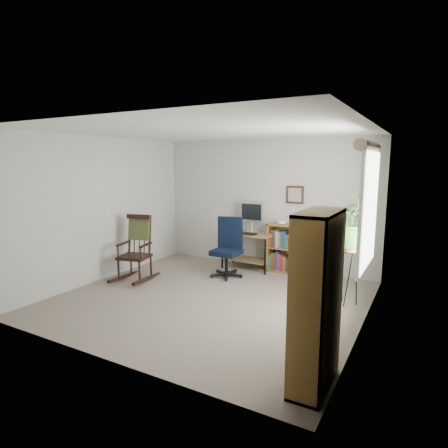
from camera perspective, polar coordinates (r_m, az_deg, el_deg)
The scene contains 18 objects.
floor at distance 5.61m, azimuth -2.02°, elevation -11.24°, with size 4.20×4.00×0.00m, color gray.
ceiling at distance 5.27m, azimuth -2.18°, elevation 14.02°, with size 4.20×4.00×0.00m, color white.
wall_back at distance 7.08m, azimuth 6.31°, elevation 3.03°, with size 4.20×0.00×2.40m, color #B8B9B4.
wall_front at distance 3.76m, azimuth -18.05°, elevation -2.92°, with size 4.20×0.00×2.40m, color #B8B9B4.
wall_left at distance 6.63m, azimuth -17.85°, elevation 2.22°, with size 0.00×4.00×2.40m, color #B8B9B4.
wall_right at distance 4.60m, azimuth 20.93°, elevation -0.92°, with size 0.00×4.00×2.40m, color #B8B9B4.
window at distance 4.87m, azimuth 21.11°, elevation 1.99°, with size 0.12×1.20×1.50m, color white, non-canonical shape.
desk at distance 7.03m, azimuth 3.72°, elevation -4.08°, with size 0.94×0.52×0.68m, color olive, non-canonical shape.
monitor at distance 7.04m, azimuth 4.26°, elevation 1.07°, with size 0.46×0.16×0.56m, color #BCBCC1, non-canonical shape.
keyboard at distance 6.86m, azimuth 3.32°, elevation -1.42°, with size 0.40×0.15×0.03m, color black.
office_chair at distance 6.46m, azimuth 0.36°, elevation -3.60°, with size 0.57×0.57×1.05m, color black, non-canonical shape.
rocking_chair at distance 6.46m, azimuth -13.56°, elevation -3.54°, with size 0.58×0.96×1.12m, color black, non-canonical shape.
low_bookshelf at distance 6.84m, azimuth 10.10°, elevation -3.75°, with size 0.83×0.28×0.88m, color olive, non-canonical shape.
tall_bookshelf at distance 3.39m, azimuth 13.88°, elevation -11.37°, with size 0.30×0.69×1.57m, color olive, non-canonical shape.
plant_stand at distance 5.53m, azimuth 18.49°, elevation -7.18°, with size 0.25×0.25×0.89m, color black, non-canonical shape.
spider_plant at distance 5.33m, azimuth 19.11°, elevation 4.37°, with size 1.69×1.88×1.46m, color #316222.
potted_plant_small at distance 6.67m, azimuth 12.52°, elevation 0.17°, with size 0.13×0.24×0.11m, color #316222.
framed_picture at distance 6.83m, azimuth 10.74°, elevation 4.40°, with size 0.32×0.04×0.32m, color black, non-canonical shape.
Camera 1 is at (2.71, -4.49, 1.97)m, focal length 30.00 mm.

